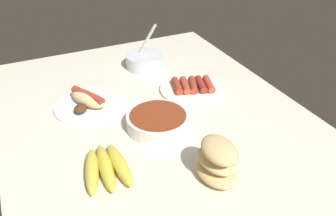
{
  "coord_description": "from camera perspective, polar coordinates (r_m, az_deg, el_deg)",
  "views": [
    {
      "loc": [
        -82.24,
        34.87,
        61.2
      ],
      "look_at": [
        0.02,
        -3.73,
        3.0
      ],
      "focal_mm": 38.36,
      "sensor_mm": 36.0,
      "label": 1
    }
  ],
  "objects": [
    {
      "name": "plate_hotdog_assembled",
      "position": [
        1.15,
        -12.53,
        0.87
      ],
      "size": [
        22.05,
        22.05,
        5.61
      ],
      "color": "white",
      "rests_on": "ground_plane"
    },
    {
      "name": "bread_stack",
      "position": [
        0.86,
        7.83,
        -8.41
      ],
      "size": [
        13.16,
        9.92,
        10.8
      ],
      "color": "#DBB77A",
      "rests_on": "ground_plane"
    },
    {
      "name": "plate_sausages",
      "position": [
        1.23,
        3.98,
        3.23
      ],
      "size": [
        22.43,
        22.43,
        3.48
      ],
      "color": "white",
      "rests_on": "ground_plane"
    },
    {
      "name": "ground_plane",
      "position": [
        1.09,
        -1.77,
        -2.44
      ],
      "size": [
        120.0,
        90.0,
        3.0
      ],
      "primitive_type": "cube",
      "color": "silver"
    },
    {
      "name": "bowl_chili",
      "position": [
        1.03,
        -1.61,
        -2.03
      ],
      "size": [
        18.19,
        18.19,
        4.45
      ],
      "color": "white",
      "rests_on": "ground_plane"
    },
    {
      "name": "banana_bunch",
      "position": [
        0.9,
        -9.79,
        -9.29
      ],
      "size": [
        17.6,
        12.1,
        3.62
      ],
      "color": "gold",
      "rests_on": "ground_plane"
    },
    {
      "name": "bowl_coleslaw",
      "position": [
        1.38,
        -3.73,
        7.59
      ],
      "size": [
        14.16,
        14.18,
        14.91
      ],
      "color": "silver",
      "rests_on": "ground_plane"
    }
  ]
}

